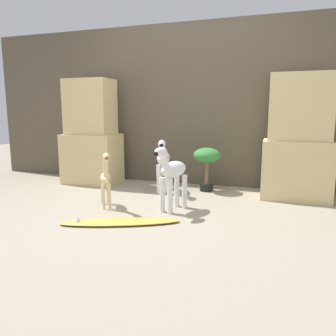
{
  "coord_description": "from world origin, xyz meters",
  "views": [
    {
      "loc": [
        1.11,
        -2.92,
        1.02
      ],
      "look_at": [
        -0.05,
        0.61,
        0.37
      ],
      "focal_mm": 35.0,
      "sensor_mm": 36.0,
      "label": 1
    }
  ],
  "objects": [
    {
      "name": "surfboard",
      "position": [
        -0.21,
        -0.33,
        0.02
      ],
      "size": [
        1.1,
        0.62,
        0.08
      ],
      "color": "gold",
      "rests_on": "ground_plane"
    },
    {
      "name": "zebra_left",
      "position": [
        -0.23,
        0.96,
        0.4
      ],
      "size": [
        0.25,
        0.49,
        0.68
      ],
      "color": "white",
      "rests_on": "ground_plane"
    },
    {
      "name": "rock_pillar_left",
      "position": [
        -1.36,
        1.14,
        0.66
      ],
      "size": [
        0.77,
        0.49,
        1.46
      ],
      "color": "#DBC184",
      "rests_on": "ground_plane"
    },
    {
      "name": "ground_plane",
      "position": [
        0.0,
        0.0,
        0.0
      ],
      "size": [
        14.0,
        14.0,
        0.0
      ],
      "primitive_type": "plane",
      "color": "#9E937F"
    },
    {
      "name": "potted_palm_front",
      "position": [
        0.29,
        1.17,
        0.42
      ],
      "size": [
        0.35,
        0.35,
        0.56
      ],
      "color": "black",
      "rests_on": "ground_plane"
    },
    {
      "name": "zebra_right",
      "position": [
        0.13,
        0.21,
        0.4
      ],
      "size": [
        0.28,
        0.49,
        0.68
      ],
      "color": "white",
      "rests_on": "ground_plane"
    },
    {
      "name": "rock_pillar_right",
      "position": [
        1.36,
        1.14,
        0.67
      ],
      "size": [
        0.77,
        0.49,
        1.44
      ],
      "color": "#DBC184",
      "rests_on": "ground_plane"
    },
    {
      "name": "giraffe_figurine",
      "position": [
        -0.58,
        0.1,
        0.34
      ],
      "size": [
        0.3,
        0.4,
        0.61
      ],
      "color": "beige",
      "rests_on": "ground_plane"
    },
    {
      "name": "wall_back",
      "position": [
        0.0,
        1.57,
        1.1
      ],
      "size": [
        6.4,
        0.08,
        2.2
      ],
      "color": "brown",
      "rests_on": "ground_plane"
    }
  ]
}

